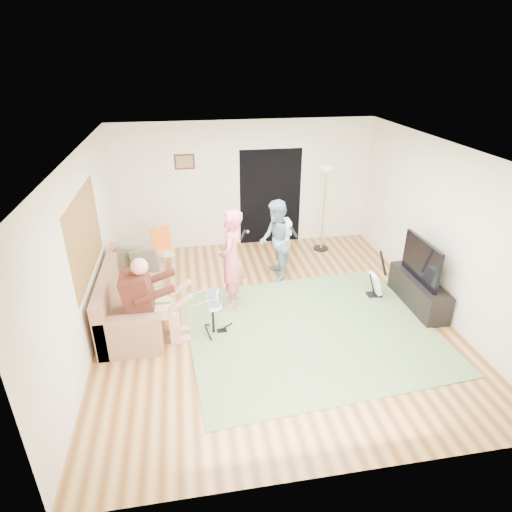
{
  "coord_description": "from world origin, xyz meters",
  "views": [
    {
      "loc": [
        -1.27,
        -5.8,
        3.95
      ],
      "look_at": [
        -0.23,
        0.3,
        0.96
      ],
      "focal_mm": 30.0,
      "sensor_mm": 36.0,
      "label": 1
    }
  ],
  "objects": [
    {
      "name": "singer",
      "position": [
        -0.62,
        0.47,
        0.85
      ],
      "size": [
        0.57,
        0.71,
        1.7
      ],
      "primitive_type": "imported",
      "rotation": [
        0.0,
        0.0,
        -1.86
      ],
      "color": "#E16178",
      "rests_on": "floor"
    },
    {
      "name": "ceiling",
      "position": [
        0.0,
        0.0,
        2.7
      ],
      "size": [
        6.0,
        6.0,
        0.0
      ],
      "primitive_type": "plane",
      "rotation": [
        3.14,
        0.0,
        0.0
      ],
      "color": "white",
      "rests_on": "walls"
    },
    {
      "name": "guitar_held",
      "position": [
        0.51,
        1.27,
        1.05
      ],
      "size": [
        0.12,
        0.6,
        0.26
      ],
      "primitive_type": null,
      "rotation": [
        0.0,
        0.0,
        -0.01
      ],
      "color": "white",
      "rests_on": "guitarist"
    },
    {
      "name": "walls",
      "position": [
        0.0,
        0.0,
        1.35
      ],
      "size": [
        5.5,
        6.0,
        2.7
      ],
      "primitive_type": null,
      "color": "silver",
      "rests_on": "floor"
    },
    {
      "name": "sofa",
      "position": [
        -2.3,
        0.33,
        0.3
      ],
      "size": [
        0.91,
        2.2,
        0.89
      ],
      "color": "#906648",
      "rests_on": "floor"
    },
    {
      "name": "area_rug",
      "position": [
        0.5,
        -0.51,
        0.01
      ],
      "size": [
        3.97,
        3.45,
        0.02
      ],
      "primitive_type": "cube",
      "rotation": [
        0.0,
        0.0,
        0.08
      ],
      "color": "#5E7B4B",
      "rests_on": "floor"
    },
    {
      "name": "tv_cabinet",
      "position": [
        2.5,
        -0.09,
        0.25
      ],
      "size": [
        0.4,
        1.4,
        0.5
      ],
      "primitive_type": "cube",
      "color": "black",
      "rests_on": "floor"
    },
    {
      "name": "picture_frame",
      "position": [
        -1.25,
        2.99,
        1.9
      ],
      "size": [
        0.42,
        0.03,
        0.32
      ],
      "primitive_type": "cube",
      "color": "#3F2314",
      "rests_on": "walls"
    },
    {
      "name": "torchiere_lamp",
      "position": [
        1.58,
        2.38,
        1.25
      ],
      "size": [
        0.33,
        0.33,
        1.82
      ],
      "color": "black",
      "rests_on": "floor"
    },
    {
      "name": "dining_chair",
      "position": [
        -1.78,
        1.9,
        0.31
      ],
      "size": [
        0.44,
        0.46,
        0.88
      ],
      "rotation": [
        0.0,
        0.0,
        0.18
      ],
      "color": "#CBB884",
      "rests_on": "floor"
    },
    {
      "name": "floor",
      "position": [
        0.0,
        0.0,
        0.0
      ],
      "size": [
        6.0,
        6.0,
        0.0
      ],
      "primitive_type": "plane",
      "color": "brown",
      "rests_on": "ground"
    },
    {
      "name": "drum_kit",
      "position": [
        -1.0,
        -0.32,
        0.28
      ],
      "size": [
        0.35,
        0.63,
        0.65
      ],
      "color": "black",
      "rests_on": "floor"
    },
    {
      "name": "microphone",
      "position": [
        -0.42,
        0.47,
        1.27
      ],
      "size": [
        0.06,
        0.06,
        0.24
      ],
      "primitive_type": null,
      "color": "black",
      "rests_on": "singer"
    },
    {
      "name": "doorway",
      "position": [
        0.55,
        2.99,
        1.05
      ],
      "size": [
        2.1,
        0.0,
        2.1
      ],
      "primitive_type": "plane",
      "rotation": [
        1.57,
        0.0,
        0.0
      ],
      "color": "black",
      "rests_on": "walls"
    },
    {
      "name": "drummer",
      "position": [
        -1.87,
        -0.32,
        0.53
      ],
      "size": [
        0.88,
        0.49,
        1.36
      ],
      "color": "#491D14",
      "rests_on": "sofa"
    },
    {
      "name": "guitarist",
      "position": [
        0.31,
        1.27,
        0.77
      ],
      "size": [
        0.6,
        0.76,
        1.54
      ],
      "primitive_type": "imported",
      "rotation": [
        0.0,
        0.0,
        -1.6
      ],
      "color": "#7192A6",
      "rests_on": "floor"
    },
    {
      "name": "television",
      "position": [
        2.45,
        -0.09,
        0.85
      ],
      "size": [
        0.06,
        1.06,
        0.7
      ],
      "primitive_type": "cube",
      "color": "black",
      "rests_on": "tv_cabinet"
    },
    {
      "name": "guitar_spare",
      "position": [
        1.91,
        0.31,
        0.25
      ],
      "size": [
        0.32,
        0.28,
        0.88
      ],
      "color": "black",
      "rests_on": "floor"
    },
    {
      "name": "window_blinds",
      "position": [
        -2.74,
        0.2,
        1.55
      ],
      "size": [
        0.0,
        2.05,
        2.05
      ],
      "primitive_type": "plane",
      "rotation": [
        1.57,
        0.0,
        1.57
      ],
      "color": "olive",
      "rests_on": "walls"
    }
  ]
}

